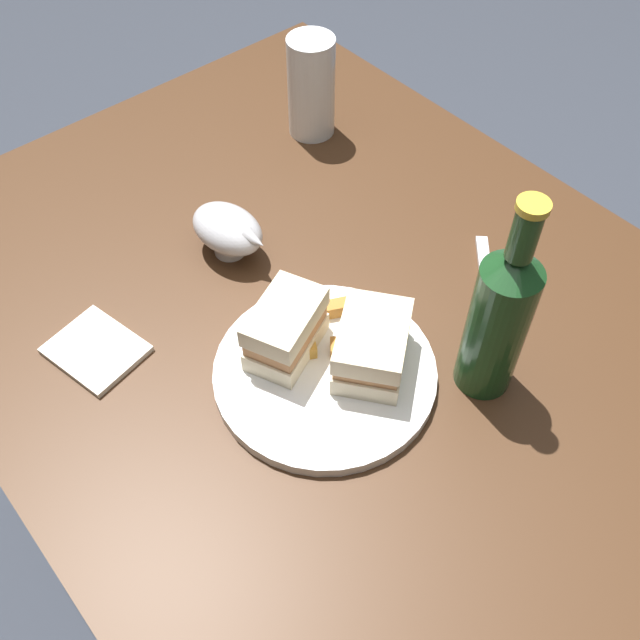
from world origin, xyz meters
name	(u,v)px	position (x,y,z in m)	size (l,w,h in m)	color
ground_plane	(317,532)	(0.00, 0.00, 0.00)	(6.00, 6.00, 0.00)	#333842
dining_table	(317,443)	(0.00, 0.00, 0.39)	(1.09, 0.87, 0.77)	#422816
plate	(325,373)	(-0.10, 0.07, 0.78)	(0.27, 0.27, 0.02)	white
sandwich_half_left	(372,346)	(-0.13, 0.03, 0.82)	(0.13, 0.13, 0.07)	beige
sandwich_half_right	(286,329)	(-0.05, 0.09, 0.83)	(0.10, 0.12, 0.07)	beige
potato_wedge_front	(346,348)	(-0.10, 0.04, 0.80)	(0.04, 0.02, 0.02)	#AD702D
potato_wedge_middle	(386,329)	(-0.11, -0.02, 0.80)	(0.05, 0.02, 0.02)	gold
potato_wedge_back	(339,309)	(-0.05, 0.00, 0.80)	(0.05, 0.02, 0.02)	#AD702D
potato_wedge_left_edge	(370,330)	(-0.10, 0.00, 0.80)	(0.05, 0.02, 0.02)	#B77F33
potato_wedge_right_edge	(306,339)	(-0.06, 0.07, 0.80)	(0.05, 0.02, 0.02)	gold
potato_wedge_stray	(365,329)	(-0.09, 0.00, 0.80)	(0.04, 0.02, 0.02)	#B77F33
pint_glass	(311,93)	(0.28, -0.23, 0.84)	(0.07, 0.07, 0.16)	white
gravy_boat	(228,229)	(0.14, 0.03, 0.82)	(0.13, 0.09, 0.07)	#B7B7BC
cider_bottle	(499,318)	(-0.23, -0.07, 0.89)	(0.07, 0.07, 0.28)	#19421E
napkin	(96,350)	(0.11, 0.26, 0.78)	(0.11, 0.09, 0.01)	silver
fork	(487,286)	(-0.14, -0.18, 0.78)	(0.18, 0.02, 0.01)	silver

